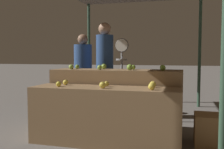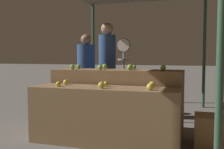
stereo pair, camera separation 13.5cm
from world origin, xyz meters
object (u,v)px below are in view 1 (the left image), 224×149
produce_scale (122,62)px  wooden_crate_side (211,130)px  person_vendor_at_scale (105,62)px  person_customer_left (83,68)px

produce_scale → wooden_crate_side: produce_scale is taller
person_vendor_at_scale → person_customer_left: person_vendor_at_scale is taller
person_customer_left → wooden_crate_side: person_customer_left is taller
produce_scale → wooden_crate_side: (1.42, -0.93, -0.86)m
person_customer_left → wooden_crate_side: (2.37, -1.47, -0.73)m
person_vendor_at_scale → wooden_crate_side: size_ratio=4.41×
person_customer_left → produce_scale: bearing=162.9°
person_customer_left → wooden_crate_side: size_ratio=3.94×
person_vendor_at_scale → wooden_crate_side: bearing=135.9°
produce_scale → person_vendor_at_scale: size_ratio=0.82×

